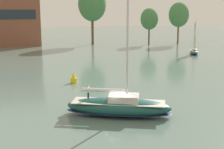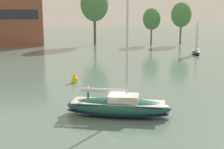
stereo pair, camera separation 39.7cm
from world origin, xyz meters
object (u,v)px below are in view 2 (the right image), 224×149
Objects in this scene: sailboat_moored_mid_channel at (196,51)px; channel_buoy at (75,78)px; tree_shore_left at (95,4)px; tree_shore_right at (152,19)px; sailboat_main at (118,106)px; tree_shore_center at (181,15)px.

sailboat_moored_mid_channel is 44.94m from channel_buoy.
tree_shore_right is at bearing -12.44° from tree_shore_left.
sailboat_main is 55.22m from sailboat_moored_mid_channel.
tree_shore_left reaches higher than tree_shore_center.
channel_buoy is at bearing -143.76° from sailboat_moored_mid_channel.
sailboat_main is at bearing -98.38° from tree_shore_left.
sailboat_main reaches higher than sailboat_moored_mid_channel.
sailboat_main reaches higher than channel_buoy.
tree_shore_left is at bearing 126.36° from sailboat_moored_mid_channel.
tree_shore_center is 1.16× the size of tree_shore_right.
sailboat_moored_mid_channel is 4.74× the size of channel_buoy.
tree_shore_right is 76.77m from sailboat_main.
tree_shore_left is 39.95m from sailboat_moored_mid_channel.
sailboat_main is at bearing -127.17° from sailboat_moored_mid_channel.
tree_shore_center reaches higher than sailboat_moored_mid_channel.
tree_shore_center is at bearing -2.75° from tree_shore_right.
tree_shore_center is 68.81m from channel_buoy.
sailboat_main is (-10.97, -74.42, -12.66)m from tree_shore_left.
tree_shore_left reaches higher than sailboat_moored_mid_channel.
sailboat_main is at bearing -80.61° from channel_buoy.
sailboat_main is (-30.13, -70.19, -7.66)m from tree_shore_right.
tree_shore_left is at bearing 167.56° from tree_shore_right.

